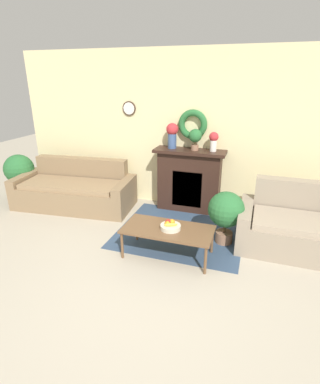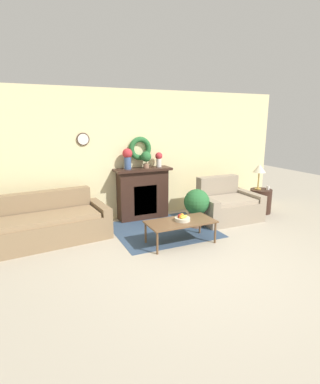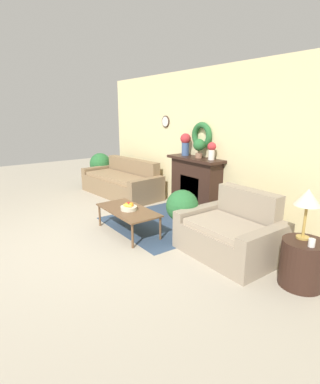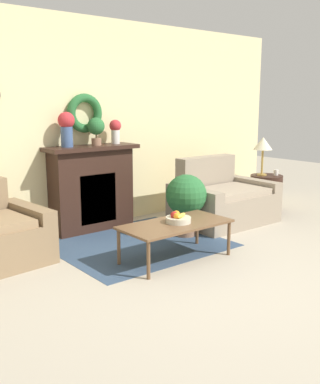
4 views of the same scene
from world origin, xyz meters
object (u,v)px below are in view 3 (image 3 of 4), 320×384
at_px(side_table_by_loveseat, 302,263).
at_px(vase_on_mantel_right, 212,150).
at_px(vase_on_mantel_left, 186,143).
at_px(potted_plant_on_mantel, 199,146).
at_px(fireplace, 195,185).
at_px(loveseat_right, 231,233).
at_px(couch_left, 122,182).
at_px(mug, 312,243).
at_px(coffee_table, 128,211).
at_px(potted_plant_floor_by_loveseat, 182,208).
at_px(fruit_bowl, 129,207).
at_px(potted_plant_floor_by_couch, 100,165).
at_px(table_lamp, 308,199).

xyz_separation_m(side_table_by_loveseat, vase_on_mantel_right, (-2.22, 0.76, 1.01)).
xyz_separation_m(vase_on_mantel_left, potted_plant_on_mantel, (0.40, -0.02, -0.03)).
relative_size(fireplace, side_table_by_loveseat, 2.22).
relative_size(loveseat_right, potted_plant_on_mantel, 3.75).
distance_m(couch_left, potted_plant_on_mantel, 2.37).
xyz_separation_m(mug, vase_on_mantel_right, (-2.33, 0.85, 0.69)).
relative_size(coffee_table, vase_on_mantel_left, 2.76).
relative_size(loveseat_right, potted_plant_floor_by_loveseat, 1.71).
bearing_deg(fireplace, fruit_bowl, -85.61).
xyz_separation_m(fireplace, couch_left, (-2.01, -0.49, -0.26)).
height_order(potted_plant_floor_by_couch, potted_plant_floor_by_loveseat, potted_plant_floor_by_couch).
xyz_separation_m(couch_left, coffee_table, (2.10, -1.07, 0.07)).
distance_m(table_lamp, potted_plant_floor_by_loveseat, 1.87).
distance_m(loveseat_right, fruit_bowl, 1.67).
bearing_deg(loveseat_right, potted_plant_on_mantel, 153.36).
distance_m(loveseat_right, table_lamp, 1.18).
bearing_deg(mug, potted_plant_floor_by_couch, 176.15).
relative_size(fireplace, potted_plant_floor_by_couch, 1.42).
distance_m(fireplace, fruit_bowl, 1.56).
bearing_deg(table_lamp, loveseat_right, -174.93).
relative_size(coffee_table, mug, 13.31).
distance_m(side_table_by_loveseat, mug, 0.35).
bearing_deg(couch_left, vase_on_mantel_left, 10.43).
relative_size(couch_left, coffee_table, 1.86).
distance_m(fruit_bowl, side_table_by_loveseat, 2.61).
xyz_separation_m(fruit_bowl, vase_on_mantel_left, (-0.44, 1.56, 0.90)).
bearing_deg(couch_left, vase_on_mantel_right, 5.80).
xyz_separation_m(side_table_by_loveseat, vase_on_mantel_left, (-2.92, 0.76, 1.07)).
xyz_separation_m(loveseat_right, potted_plant_on_mantel, (-1.51, 0.78, 1.01)).
bearing_deg(side_table_by_loveseat, mug, -37.87).
xyz_separation_m(couch_left, potted_plant_floor_by_couch, (-1.27, 0.05, 0.24)).
bearing_deg(couch_left, mug, -10.12).
xyz_separation_m(side_table_by_loveseat, mug, (0.11, -0.08, 0.32)).
distance_m(side_table_by_loveseat, potted_plant_floor_by_loveseat, 1.87).
relative_size(couch_left, potted_plant_on_mantel, 6.25).
bearing_deg(loveseat_right, coffee_table, -152.54).
xyz_separation_m(fruit_bowl, side_table_by_loveseat, (2.48, 0.80, -0.17)).
bearing_deg(loveseat_right, potted_plant_floor_by_loveseat, -167.00).
bearing_deg(fruit_bowl, vase_on_mantel_right, 80.47).
height_order(mug, vase_on_mantel_right, vase_on_mantel_right).
relative_size(fireplace, mug, 13.67).
bearing_deg(loveseat_right, mug, -2.06).
xyz_separation_m(coffee_table, potted_plant_floor_by_couch, (-3.37, 1.12, 0.17)).
distance_m(side_table_by_loveseat, vase_on_mantel_right, 2.55).
relative_size(fruit_bowl, potted_plant_floor_by_couch, 0.31).
distance_m(fireplace, coffee_table, 1.57).
distance_m(coffee_table, potted_plant_floor_by_couch, 3.56).
height_order(vase_on_mantel_left, potted_plant_on_mantel, vase_on_mantel_left).
relative_size(fireplace, table_lamp, 2.09).
bearing_deg(vase_on_mantel_left, loveseat_right, -22.56).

